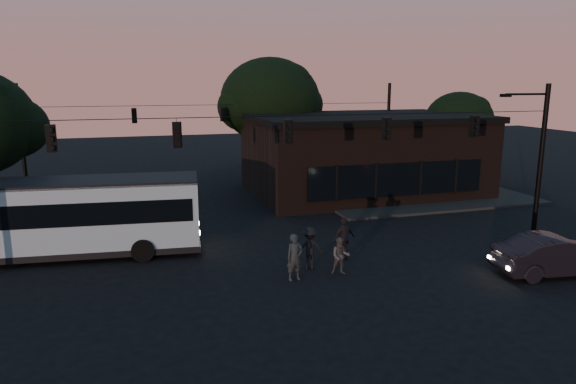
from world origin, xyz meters
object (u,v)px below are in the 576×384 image
object	(u,v)px
pedestrian_a	(295,257)
car	(556,255)
building	(362,154)
pedestrian_c	(344,239)
bus	(58,214)
pedestrian_b	(340,256)
pedestrian_d	(310,248)

from	to	relation	value
pedestrian_a	car	bearing A→B (deg)	-20.65
building	pedestrian_c	distance (m)	14.43
car	pedestrian_a	xyz separation A→B (m)	(-10.15, 2.45, 0.12)
building	bus	distance (m)	20.47
building	pedestrian_a	xyz separation A→B (m)	(-9.43, -14.32, -1.78)
pedestrian_a	pedestrian_b	xyz separation A→B (m)	(1.93, 0.06, -0.16)
pedestrian_d	car	bearing A→B (deg)	172.83
pedestrian_c	pedestrian_d	world-z (taller)	pedestrian_c
pedestrian_a	pedestrian_d	bearing A→B (deg)	39.83
car	pedestrian_c	distance (m)	8.47
building	pedestrian_a	world-z (taller)	building
pedestrian_d	pedestrian_b	bearing A→B (deg)	147.79
pedestrian_c	pedestrian_b	bearing A→B (deg)	47.73
building	pedestrian_b	distance (m)	16.23
car	pedestrian_a	world-z (taller)	pedestrian_a
building	pedestrian_c	bearing A→B (deg)	-117.82
car	pedestrian_c	world-z (taller)	pedestrian_c
pedestrian_a	pedestrian_b	world-z (taller)	pedestrian_a
pedestrian_b	pedestrian_c	world-z (taller)	pedestrian_c
building	bus	world-z (taller)	building
bus	pedestrian_c	size ratio (longest dim) A/B	6.61
car	pedestrian_a	bearing A→B (deg)	83.43
pedestrian_a	pedestrian_c	bearing A→B (deg)	24.02
car	pedestrian_c	xyz separation A→B (m)	(-7.40, 4.10, 0.13)
bus	pedestrian_d	distance (m)	11.08
bus	car	world-z (taller)	bus
building	pedestrian_c	world-z (taller)	building
pedestrian_a	pedestrian_b	distance (m)	1.94
building	pedestrian_d	size ratio (longest dim) A/B	8.72
bus	pedestrian_c	distance (m)	12.50
car	pedestrian_d	xyz separation A→B (m)	(-9.18, 3.49, 0.08)
pedestrian_a	pedestrian_b	size ratio (longest dim) A/B	1.21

